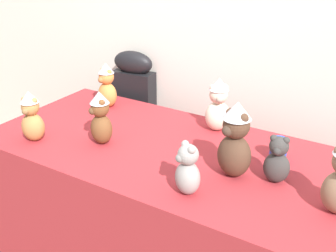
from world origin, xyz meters
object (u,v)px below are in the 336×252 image
object	(u,v)px
party_cup_blue	(278,150)
teddy_bear_ginger	(107,86)
teddy_bear_caramel	(32,117)
teddy_bear_cream	(218,105)
teddy_bear_charcoal	(277,161)
display_table	(168,209)
instrument_case	(135,122)
teddy_bear_ash	(188,170)
teddy_bear_chestnut	(101,118)
teddy_bear_cocoa	(235,141)

from	to	relation	value
party_cup_blue	teddy_bear_ginger	bearing A→B (deg)	174.42
teddy_bear_ginger	teddy_bear_caramel	xyz separation A→B (m)	(-0.03, -0.56, -0.00)
teddy_bear_ginger	teddy_bear_cream	size ratio (longest dim) A/B	0.93
teddy_bear_ginger	party_cup_blue	bearing A→B (deg)	7.16
teddy_bear_charcoal	display_table	bearing A→B (deg)	171.00
teddy_bear_charcoal	teddy_bear_ginger	world-z (taller)	teddy_bear_ginger
teddy_bear_ginger	party_cup_blue	world-z (taller)	teddy_bear_ginger
instrument_case	party_cup_blue	xyz separation A→B (m)	(1.12, -0.41, 0.28)
teddy_bear_ash	teddy_bear_charcoal	bearing A→B (deg)	77.73
display_table	instrument_case	distance (m)	0.86
teddy_bear_ginger	teddy_bear_chestnut	xyz separation A→B (m)	(0.29, -0.40, 0.00)
display_table	teddy_bear_caramel	xyz separation A→B (m)	(-0.63, -0.28, 0.50)
teddy_bear_caramel	teddy_bear_cocoa	world-z (taller)	teddy_bear_cocoa
teddy_bear_caramel	party_cup_blue	world-z (taller)	teddy_bear_caramel
teddy_bear_chestnut	teddy_bear_cream	xyz separation A→B (m)	(0.43, 0.44, 0.01)
teddy_bear_ginger	teddy_bear_cocoa	bearing A→B (deg)	-6.49
teddy_bear_cream	party_cup_blue	bearing A→B (deg)	-55.07
teddy_bear_ginger	teddy_bear_ash	xyz separation A→B (m)	(0.87, -0.57, -0.03)
instrument_case	teddy_bear_ginger	bearing A→B (deg)	-91.16
teddy_bear_cream	teddy_bear_cocoa	bearing A→B (deg)	-89.52
instrument_case	teddy_bear_cream	distance (m)	0.87
display_table	teddy_bear_cream	xyz separation A→B (m)	(0.12, 0.32, 0.51)
teddy_bear_caramel	teddy_bear_cream	distance (m)	0.96
teddy_bear_cream	teddy_bear_ash	size ratio (longest dim) A/B	1.29
teddy_bear_chestnut	teddy_bear_cream	distance (m)	0.62
teddy_bear_charcoal	teddy_bear_chestnut	world-z (taller)	teddy_bear_chestnut
teddy_bear_ginger	teddy_bear_chestnut	bearing A→B (deg)	-41.69
teddy_bear_ginger	teddy_bear_cocoa	xyz separation A→B (m)	(0.98, -0.34, 0.04)
teddy_bear_ash	teddy_bear_cocoa	xyz separation A→B (m)	(0.10, 0.23, 0.06)
teddy_bear_ginger	teddy_bear_caramel	size ratio (longest dim) A/B	1.03
display_table	party_cup_blue	xyz separation A→B (m)	(0.50, 0.17, 0.43)
teddy_bear_charcoal	teddy_bear_ash	xyz separation A→B (m)	(-0.28, -0.27, 0.00)
teddy_bear_ginger	teddy_bear_cream	world-z (taller)	teddy_bear_cream
teddy_bear_caramel	teddy_bear_cocoa	xyz separation A→B (m)	(1.01, 0.22, 0.04)
teddy_bear_cocoa	teddy_bear_cream	bearing A→B (deg)	145.57
display_table	teddy_bear_ginger	size ratio (longest dim) A/B	6.89
teddy_bear_charcoal	teddy_bear_chestnut	bearing A→B (deg)	-179.93
instrument_case	teddy_bear_ginger	size ratio (longest dim) A/B	3.71
instrument_case	teddy_bear_ginger	xyz separation A→B (m)	(0.02, -0.30, 0.36)
teddy_bear_ash	party_cup_blue	xyz separation A→B (m)	(0.23, 0.46, -0.05)
display_table	party_cup_blue	bearing A→B (deg)	18.29
teddy_bear_chestnut	teddy_bear_ash	xyz separation A→B (m)	(0.59, -0.17, -0.03)
display_table	teddy_bear_cocoa	distance (m)	0.66
teddy_bear_ginger	teddy_bear_cream	distance (m)	0.72
party_cup_blue	display_table	bearing A→B (deg)	-161.71
teddy_bear_charcoal	teddy_bear_caramel	bearing A→B (deg)	-174.26
display_table	party_cup_blue	size ratio (longest dim) A/B	17.15
teddy_bear_ash	instrument_case	bearing A→B (deg)	169.14
teddy_bear_caramel	teddy_bear_cocoa	size ratio (longest dim) A/B	0.77
teddy_bear_ginger	teddy_bear_cocoa	distance (m)	1.03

